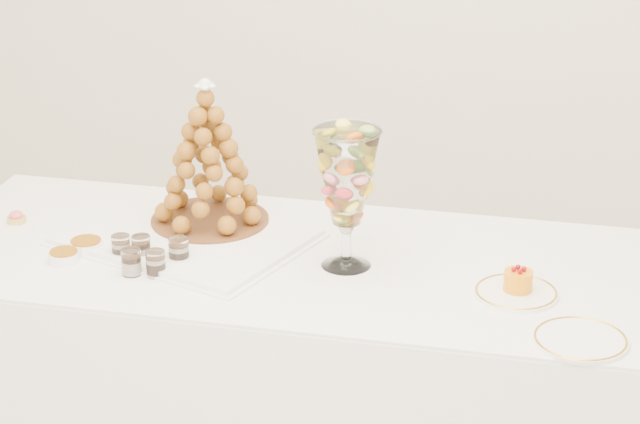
% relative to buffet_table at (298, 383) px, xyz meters
% --- Properties ---
extents(buffet_table, '(2.02, 0.88, 0.76)m').
position_rel_buffet_table_xyz_m(buffet_table, '(0.00, 0.00, 0.00)').
color(buffet_table, white).
rests_on(buffet_table, ground).
extents(lace_tray, '(0.71, 0.60, 0.02)m').
position_rel_buffet_table_xyz_m(lace_tray, '(-0.32, 0.03, 0.39)').
color(lace_tray, white).
rests_on(lace_tray, buffet_table).
extents(macaron_vase, '(0.17, 0.17, 0.37)m').
position_rel_buffet_table_xyz_m(macaron_vase, '(0.14, -0.01, 0.62)').
color(macaron_vase, white).
rests_on(macaron_vase, buffet_table).
extents(cake_plate, '(0.21, 0.21, 0.01)m').
position_rel_buffet_table_xyz_m(cake_plate, '(0.58, -0.06, 0.38)').
color(cake_plate, white).
rests_on(cake_plate, buffet_table).
extents(spare_plate, '(0.22, 0.22, 0.01)m').
position_rel_buffet_table_xyz_m(spare_plate, '(0.75, -0.26, 0.38)').
color(spare_plate, white).
rests_on(spare_plate, buffet_table).
extents(pink_tart, '(0.05, 0.05, 0.03)m').
position_rel_buffet_table_xyz_m(pink_tart, '(-0.82, 0.02, 0.39)').
color(pink_tart, tan).
rests_on(pink_tart, buffet_table).
extents(verrine_a, '(0.05, 0.05, 0.07)m').
position_rel_buffet_table_xyz_m(verrine_a, '(-0.44, -0.13, 0.41)').
color(verrine_a, white).
rests_on(verrine_a, buffet_table).
extents(verrine_b, '(0.06, 0.06, 0.07)m').
position_rel_buffet_table_xyz_m(verrine_b, '(-0.39, -0.12, 0.41)').
color(verrine_b, white).
rests_on(verrine_b, buffet_table).
extents(verrine_c, '(0.06, 0.06, 0.07)m').
position_rel_buffet_table_xyz_m(verrine_c, '(-0.28, -0.12, 0.41)').
color(verrine_c, white).
rests_on(verrine_c, buffet_table).
extents(verrine_d, '(0.06, 0.06, 0.07)m').
position_rel_buffet_table_xyz_m(verrine_d, '(-0.38, -0.21, 0.41)').
color(verrine_d, white).
rests_on(verrine_d, buffet_table).
extents(verrine_e, '(0.06, 0.06, 0.07)m').
position_rel_buffet_table_xyz_m(verrine_e, '(-0.31, -0.20, 0.41)').
color(verrine_e, white).
rests_on(verrine_e, buffet_table).
extents(ramekin_back, '(0.09, 0.09, 0.03)m').
position_rel_buffet_table_xyz_m(ramekin_back, '(-0.55, -0.11, 0.39)').
color(ramekin_back, white).
rests_on(ramekin_back, buffet_table).
extents(ramekin_front, '(0.08, 0.08, 0.03)m').
position_rel_buffet_table_xyz_m(ramekin_front, '(-0.58, -0.18, 0.39)').
color(ramekin_front, white).
rests_on(ramekin_front, buffet_table).
extents(croquembouche, '(0.32, 0.32, 0.40)m').
position_rel_buffet_table_xyz_m(croquembouche, '(-0.29, 0.13, 0.60)').
color(croquembouche, brown).
rests_on(croquembouche, lace_tray).
extents(mousse_cake, '(0.07, 0.07, 0.06)m').
position_rel_buffet_table_xyz_m(mousse_cake, '(0.58, -0.06, 0.41)').
color(mousse_cake, orange).
rests_on(mousse_cake, cake_plate).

